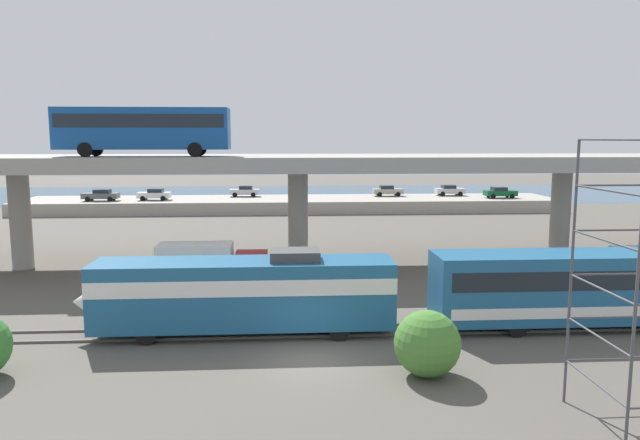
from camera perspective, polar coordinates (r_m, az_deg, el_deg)
ground_plane at (r=26.26m, az=-0.89°, el=-13.53°), size 260.00×260.00×0.00m
rail_strip_near at (r=29.26m, az=-1.20°, el=-11.11°), size 110.00×0.12×0.12m
rail_strip_far at (r=30.73m, az=-1.32°, el=-10.18°), size 110.00×0.12×0.12m
train_locomotive at (r=29.48m, az=-8.68°, el=-6.73°), size 15.51×3.04×4.18m
highway_overpass at (r=44.49m, az=-2.15°, el=5.13°), size 96.00×10.29×8.30m
transit_bus_on_overpass at (r=44.06m, az=-16.59°, el=8.56°), size 12.00×2.68×3.40m
service_truck_west at (r=37.98m, az=-10.55°, el=-4.34°), size 6.80×2.46×3.04m
pier_parking_lot at (r=79.91m, az=-2.78°, el=1.54°), size 70.75×10.71×1.60m
parked_car_0 at (r=80.09m, az=-15.61°, el=2.40°), size 4.16×1.99×1.50m
parked_car_1 at (r=85.34m, az=12.34°, el=2.83°), size 4.02×1.98×1.50m
parked_car_2 at (r=83.16m, az=6.52°, el=2.83°), size 4.14×1.82×1.50m
parked_car_3 at (r=81.13m, az=-20.30°, el=2.27°), size 4.51×1.85×1.50m
parked_car_4 at (r=82.52m, az=-7.25°, el=2.78°), size 4.04×1.88×1.50m
parked_car_5 at (r=83.51m, az=16.91°, el=2.56°), size 4.17×1.99×1.50m
harbor_water at (r=102.88m, az=-2.97°, el=2.50°), size 140.00×36.00×0.01m
shrub_right at (r=24.83m, az=10.27°, el=-11.61°), size 2.70×2.70×2.70m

